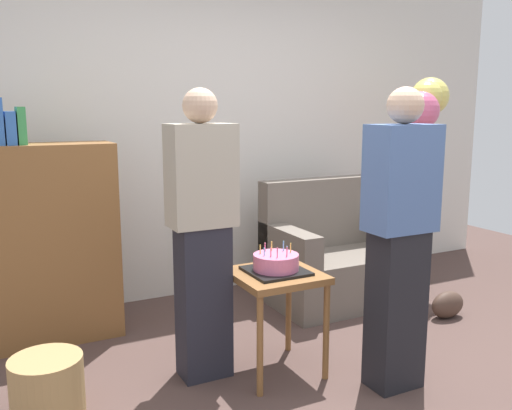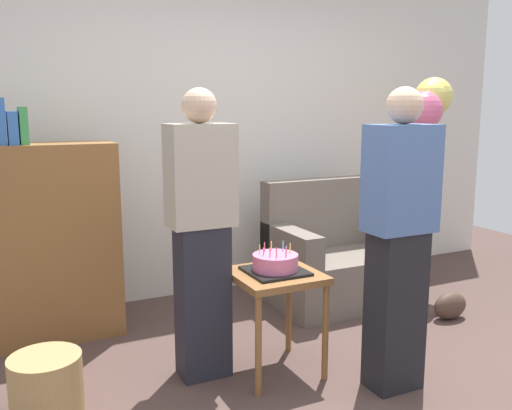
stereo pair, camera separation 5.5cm
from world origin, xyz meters
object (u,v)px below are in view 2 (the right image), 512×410
Objects in this scene: side_table at (275,288)px; balloon_bunch at (429,102)px; person_blowing_candles at (202,234)px; handbag at (450,306)px; couch at (338,259)px; wicker_basket at (46,384)px; person_holding_cake at (398,240)px; birthday_cake at (275,264)px; bookshelf at (54,239)px.

balloon_bunch is (1.82, 0.78, 1.06)m from side_table.
person_blowing_candles is 5.82× the size of handbag.
side_table is at bearing -140.10° from couch.
couch is 3.06× the size of wicker_basket.
side_table is 0.37× the size of person_holding_cake.
couch is 0.90m from handbag.
side_table is at bearing -122.30° from birthday_cake.
person_holding_cake reaches higher than wicker_basket.
handbag is (1.91, 0.00, -0.73)m from person_blowing_candles.
person_holding_cake is at bearing -150.00° from handbag.
bookshelf is 1.53m from side_table.
handbag is (1.53, 0.15, -0.55)m from birthday_cake.
balloon_bunch is (1.82, 0.78, 0.92)m from birthday_cake.
side_table is 2.14× the size of handbag.
person_blowing_candles is at bearing -179.95° from handbag.
balloon_bunch reaches higher than side_table.
handbag is at bearing 5.63° from birthday_cake.
balloon_bunch is (2.20, 0.64, 0.74)m from person_blowing_candles.
handbag is at bearing 0.77° from wicker_basket.
person_holding_cake is 1.39m from handbag.
person_blowing_candles is at bearing -163.90° from balloon_bunch.
bookshelf is 4.44× the size of wicker_basket.
person_holding_cake is (1.57, -1.52, 0.16)m from bookshelf.
balloon_bunch is (3.06, 0.67, 1.42)m from wicker_basket.
person_blowing_candles is (0.69, -0.93, 0.16)m from bookshelf.
side_table is 1.30m from wicker_basket.
couch is 1.37m from birthday_cake.
person_holding_cake is at bearing -41.27° from side_table.
side_table is 2.25m from balloon_bunch.
wicker_basket is (-0.86, -0.04, -0.68)m from person_blowing_candles.
bookshelf is 1.52m from birthday_cake.
bookshelf is 2.82m from handbag.
bookshelf is at bearing 134.94° from birthday_cake.
handbag is at bearing -54.40° from couch.
balloon_bunch is at bearing 12.37° from wicker_basket.
person_blowing_candles and person_holding_cake have the same top height.
balloon_bunch reaches higher than handbag.
couch is at bearing 125.60° from handbag.
bookshelf is 0.90× the size of balloon_bunch.
side_table reaches higher than wicker_basket.
side_table is at bearing 0.40° from person_blowing_candles.
person_holding_cake reaches higher than handbag.
person_blowing_candles is 1.00× the size of person_holding_cake.
person_blowing_candles is 2.05m from handbag.
couch is 0.67× the size of person_holding_cake.
person_holding_cake reaches higher than birthday_cake.
birthday_cake is 1.34m from wicker_basket.
couch is 1.48m from person_holding_cake.
birthday_cake is at bearing -140.10° from couch.
couch is at bearing 18.14° from wicker_basket.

